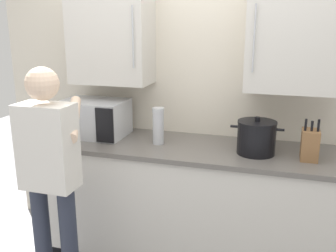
# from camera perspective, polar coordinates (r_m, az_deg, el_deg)

# --- Properties ---
(back_wall_tiled) EXTENTS (3.46, 0.44, 2.67)m
(back_wall_tiled) POSITION_cam_1_polar(r_m,az_deg,el_deg) (3.01, 4.83, 7.85)
(back_wall_tiled) COLOR beige
(back_wall_tiled) RESTS_ON ground_plane
(counter_unit) EXTENTS (2.32, 0.67, 0.93)m
(counter_unit) POSITION_cam_1_polar(r_m,az_deg,el_deg) (2.99, 3.08, -11.48)
(counter_unit) COLOR beige
(counter_unit) RESTS_ON ground_plane
(microwave_oven) EXTENTS (0.62, 0.72, 0.28)m
(microwave_oven) POSITION_cam_1_polar(r_m,az_deg,el_deg) (3.09, -11.52, 1.17)
(microwave_oven) COLOR #B7BABF
(microwave_oven) RESTS_ON counter_unit
(thermos_flask) EXTENTS (0.09, 0.09, 0.27)m
(thermos_flask) POSITION_cam_1_polar(r_m,az_deg,el_deg) (2.81, -1.46, 0.04)
(thermos_flask) COLOR #B7BABF
(thermos_flask) RESTS_ON counter_unit
(knife_block) EXTENTS (0.11, 0.15, 0.28)m
(knife_block) POSITION_cam_1_polar(r_m,az_deg,el_deg) (2.66, 20.39, -2.61)
(knife_block) COLOR brown
(knife_block) RESTS_ON counter_unit
(stock_pot) EXTENTS (0.36, 0.26, 0.26)m
(stock_pot) POSITION_cam_1_polar(r_m,az_deg,el_deg) (2.68, 13.04, -1.66)
(stock_pot) COLOR black
(stock_pot) RESTS_ON counter_unit
(person_figure) EXTENTS (0.44, 0.54, 1.56)m
(person_figure) POSITION_cam_1_polar(r_m,az_deg,el_deg) (2.50, -17.23, -6.00)
(person_figure) COLOR #282D3D
(person_figure) RESTS_ON ground_plane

